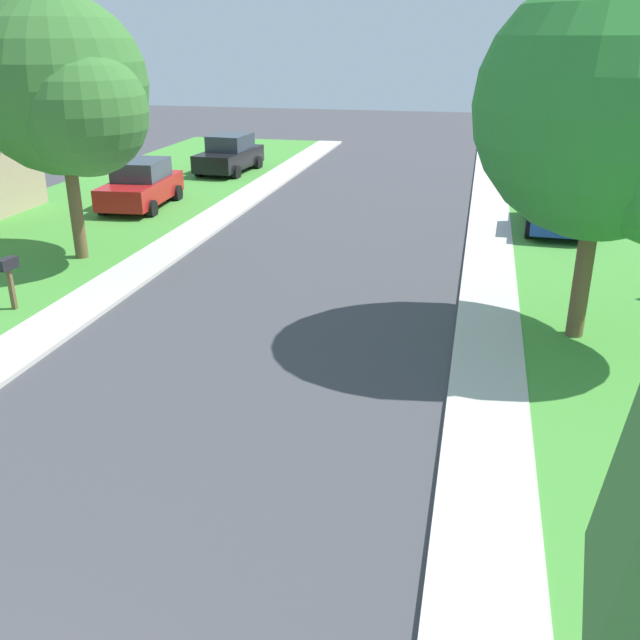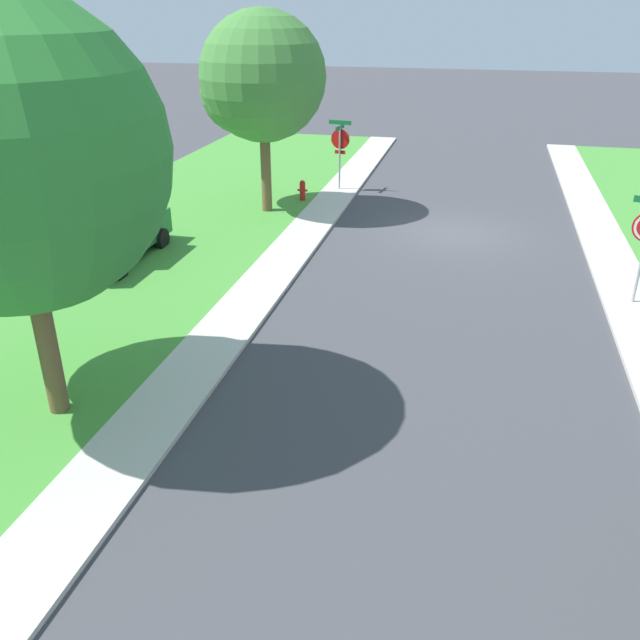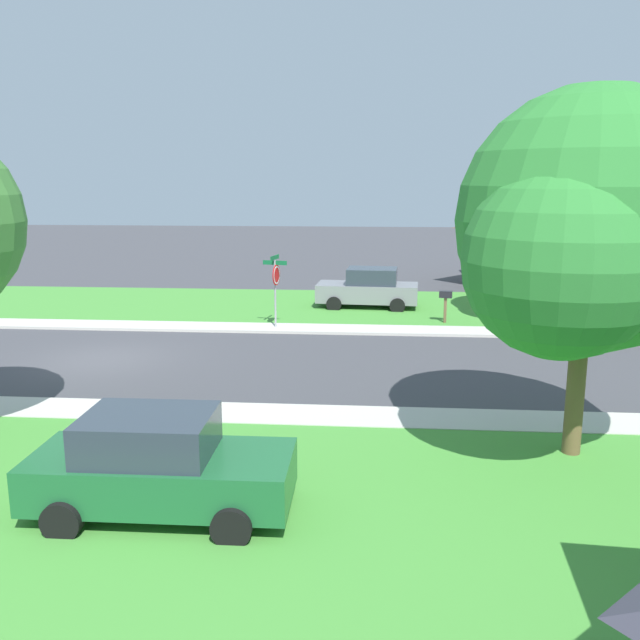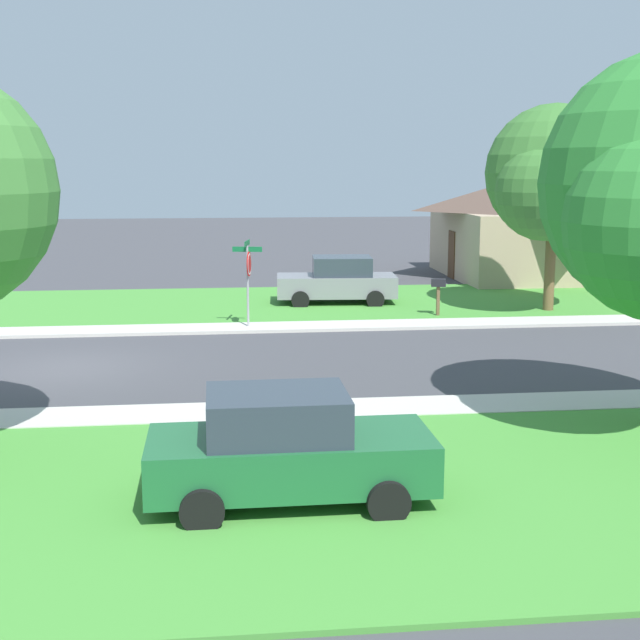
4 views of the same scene
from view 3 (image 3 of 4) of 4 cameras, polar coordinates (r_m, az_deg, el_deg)
The scene contains 12 objects.
ground_plane at distance 22.13m, azimuth -17.84°, elevation -3.20°, with size 120.00×120.00×0.00m, color #424247.
sidewalk_east at distance 16.39m, azimuth 17.27°, elevation -8.22°, with size 1.40×56.00×0.10m, color beige.
lawn_east at distance 12.23m, azimuth 22.14°, elevation -15.72°, with size 8.00×56.00×0.08m, color #479338.
sidewalk_west at distance 25.28m, azimuth 12.73°, elevation -0.96°, with size 1.40×56.00×0.10m, color beige.
lawn_west at distance 29.85m, azimuth 11.50°, elevation 1.01°, with size 8.00×56.00×0.08m, color #479338.
stop_sign_far_corner at distance 24.96m, azimuth -3.74°, elevation 3.44°, with size 0.91×0.91×2.77m.
car_grey_driveway_right at distance 29.25m, azimuth 4.11°, elevation 2.66°, with size 2.25×4.41×1.76m.
car_green_behind_trees at distance 11.73m, azimuth -13.42°, elevation -11.84°, with size 2.07×4.32×1.76m.
tree_across_left at distance 13.55m, azimuth 21.23°, elevation 7.03°, with size 5.40×5.03×7.25m.
tree_sidewalk_mid at distance 27.03m, azimuth 19.08°, elevation 9.27°, with size 4.98×4.64×7.09m.
house_left_setback at distance 37.06m, azimuth 19.45°, elevation 6.30°, with size 9.02×7.83×4.60m.
mailbox at distance 26.34m, azimuth 10.52°, elevation 1.77°, with size 0.32×0.52×1.31m.
Camera 3 is at (19.72, 8.38, 5.52)m, focal length 38.03 mm.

